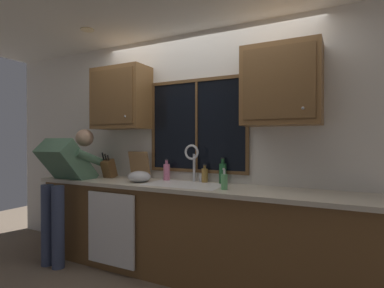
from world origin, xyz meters
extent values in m
cube|color=silver|center=(0.00, 0.06, 1.27)|extent=(5.93, 0.12, 2.55)
cylinder|color=#FFEAB2|center=(-1.06, -0.60, 2.54)|extent=(0.14, 0.14, 0.01)
cube|color=black|center=(-0.04, -0.01, 1.52)|extent=(1.10, 0.02, 0.95)
cube|color=brown|center=(-0.04, -0.02, 2.02)|extent=(1.17, 0.02, 0.04)
cube|color=brown|center=(-0.04, -0.02, 1.03)|extent=(1.17, 0.02, 0.04)
cube|color=brown|center=(-0.61, -0.02, 1.52)|extent=(0.03, 0.02, 0.95)
cube|color=brown|center=(0.52, -0.02, 1.52)|extent=(0.03, 0.02, 0.95)
cube|color=brown|center=(-0.04, -0.02, 1.52)|extent=(0.02, 0.02, 0.95)
cube|color=brown|center=(0.00, -0.29, 0.44)|extent=(3.53, 0.58, 0.88)
cube|color=beige|center=(0.00, -0.31, 0.90)|extent=(3.59, 0.62, 0.04)
cube|color=white|center=(-0.73, -0.61, 0.46)|extent=(0.60, 0.02, 0.74)
cube|color=brown|center=(-0.97, -0.17, 1.86)|extent=(0.69, 0.33, 0.72)
cube|color=brown|center=(-0.97, -0.34, 1.86)|extent=(0.61, 0.01, 0.62)
sphere|color=#B2B2B7|center=(-0.76, -0.34, 1.63)|extent=(0.02, 0.02, 0.02)
cube|color=brown|center=(0.88, -0.17, 1.86)|extent=(0.69, 0.33, 0.72)
cube|color=brown|center=(0.88, -0.34, 1.86)|extent=(0.61, 0.01, 0.62)
sphere|color=#B2B2B7|center=(1.09, -0.34, 1.63)|extent=(0.02, 0.02, 0.02)
cube|color=silver|center=(-0.04, -0.30, 0.91)|extent=(0.80, 0.46, 0.02)
cube|color=beige|center=(-0.24, -0.30, 0.81)|extent=(0.36, 0.42, 0.20)
cube|color=beige|center=(0.16, -0.30, 0.81)|extent=(0.36, 0.42, 0.20)
cube|color=silver|center=(-0.04, -0.30, 0.81)|extent=(0.04, 0.42, 0.20)
cylinder|color=silver|center=(-0.04, -0.08, 1.07)|extent=(0.03, 0.03, 0.30)
torus|color=silver|center=(-0.04, -0.14, 1.24)|extent=(0.16, 0.02, 0.16)
cylinder|color=silver|center=(0.04, -0.08, 0.97)|extent=(0.03, 0.03, 0.09)
cylinder|color=#384260|center=(-1.50, -0.76, 0.44)|extent=(0.13, 0.13, 0.88)
cylinder|color=#384260|center=(-1.33, -0.76, 0.44)|extent=(0.13, 0.13, 0.88)
cube|color=#4C7259|center=(-1.41, -0.57, 1.10)|extent=(0.44, 0.55, 0.58)
sphere|color=tan|center=(-1.41, -0.31, 1.40)|extent=(0.21, 0.21, 0.21)
cylinder|color=#4C7259|center=(-1.63, -0.39, 1.15)|extent=(0.09, 0.52, 0.26)
cylinder|color=#4C7259|center=(-1.19, -0.39, 1.15)|extent=(0.09, 0.52, 0.26)
cube|color=brown|center=(-1.10, -0.23, 1.02)|extent=(0.12, 0.18, 0.25)
cylinder|color=black|center=(-1.14, -0.29, 1.18)|extent=(0.02, 0.05, 0.09)
cylinder|color=black|center=(-1.10, -0.29, 1.17)|extent=(0.02, 0.04, 0.08)
cylinder|color=black|center=(-1.07, -0.28, 1.16)|extent=(0.02, 0.04, 0.06)
cube|color=#997047|center=(-0.77, -0.08, 1.08)|extent=(0.27, 0.09, 0.32)
ellipsoid|color=#B7B7BC|center=(-0.56, -0.36, 0.98)|extent=(0.25, 0.25, 0.12)
cylinder|color=#59A566|center=(0.42, -0.40, 0.99)|extent=(0.06, 0.06, 0.14)
cylinder|color=silver|center=(0.42, -0.40, 1.08)|extent=(0.02, 0.02, 0.04)
cylinder|color=silver|center=(0.42, -0.42, 1.11)|extent=(0.01, 0.04, 0.01)
cylinder|color=pink|center=(-0.38, -0.10, 1.01)|extent=(0.07, 0.07, 0.18)
cylinder|color=#AD5B7A|center=(-0.38, -0.10, 1.12)|extent=(0.03, 0.03, 0.04)
cylinder|color=black|center=(-0.38, -0.10, 1.15)|extent=(0.04, 0.04, 0.01)
cylinder|color=#1E592D|center=(0.28, -0.06, 1.02)|extent=(0.08, 0.08, 0.20)
cylinder|color=#184724|center=(0.28, -0.06, 1.15)|extent=(0.03, 0.03, 0.05)
cylinder|color=black|center=(0.28, -0.06, 1.18)|extent=(0.04, 0.04, 0.01)
cylinder|color=olive|center=(0.08, -0.07, 0.99)|extent=(0.07, 0.07, 0.15)
cylinder|color=brown|center=(0.08, -0.07, 1.08)|extent=(0.03, 0.03, 0.04)
cylinder|color=black|center=(0.08, -0.07, 1.11)|extent=(0.03, 0.03, 0.01)
camera|label=1|loc=(1.40, -2.95, 1.37)|focal=28.06mm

